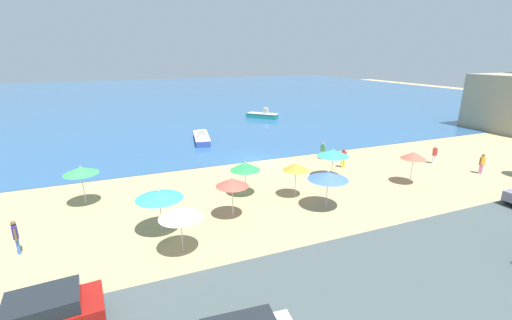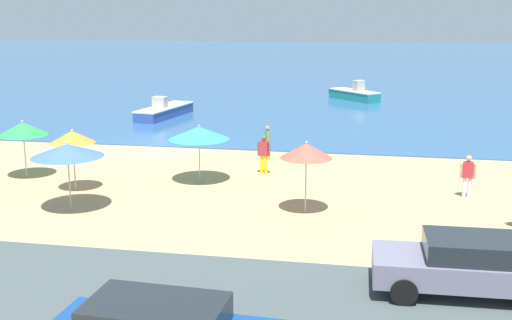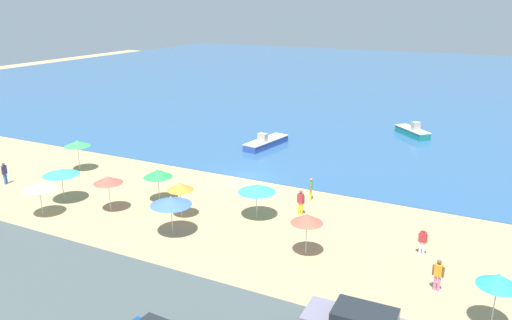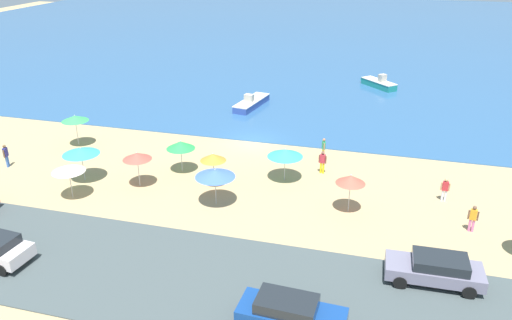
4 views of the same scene
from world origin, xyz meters
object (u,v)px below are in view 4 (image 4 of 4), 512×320
(beach_umbrella_9, at_px, (285,153))
(skiff_nearshore, at_px, (379,83))
(beach_umbrella_8, at_px, (68,169))
(beach_umbrella_3, at_px, (75,118))
(bather_4, at_px, (6,154))
(parked_car_0, at_px, (290,314))
(bather_0, at_px, (324,147))
(beach_umbrella_7, at_px, (351,179))
(beach_umbrella_6, at_px, (215,173))
(beach_umbrella_5, at_px, (213,157))
(beach_umbrella_2, at_px, (181,145))
(parked_car_4, at_px, (435,269))
(bather_3, at_px, (445,188))
(beach_umbrella_1, at_px, (137,156))
(skiff_offshore, at_px, (252,103))
(bather_1, at_px, (473,217))
(beach_umbrella_0, at_px, (81,151))

(beach_umbrella_9, height_order, skiff_nearshore, beach_umbrella_9)
(beach_umbrella_8, bearing_deg, beach_umbrella_3, 120.75)
(bather_4, height_order, parked_car_0, bather_4)
(bather_0, bearing_deg, beach_umbrella_7, -71.11)
(beach_umbrella_6, bearing_deg, bather_0, 58.27)
(beach_umbrella_5, xyz_separation_m, bather_0, (6.38, 6.49, -1.20))
(beach_umbrella_2, relative_size, parked_car_4, 0.52)
(beach_umbrella_9, xyz_separation_m, bather_3, (10.28, -0.32, -1.12))
(beach_umbrella_1, xyz_separation_m, skiff_offshore, (2.65, 18.35, -1.74))
(beach_umbrella_7, relative_size, skiff_offshore, 0.42)
(beach_umbrella_3, xyz_separation_m, beach_umbrella_5, (12.82, -3.93, -0.18))
(beach_umbrella_9, distance_m, parked_car_0, 14.35)
(beach_umbrella_2, xyz_separation_m, skiff_nearshore, (12.49, 25.84, -1.55))
(beach_umbrella_8, height_order, bather_1, beach_umbrella_8)
(bather_0, bearing_deg, beach_umbrella_1, -145.15)
(beach_umbrella_0, relative_size, beach_umbrella_5, 1.03)
(beach_umbrella_8, xyz_separation_m, beach_umbrella_9, (12.53, 5.98, -0.02))
(beach_umbrella_0, height_order, beach_umbrella_2, beach_umbrella_0)
(beach_umbrella_6, bearing_deg, beach_umbrella_8, -170.23)
(beach_umbrella_8, bearing_deg, bather_3, 13.94)
(beach_umbrella_1, xyz_separation_m, skiff_nearshore, (14.35, 28.67, -1.69))
(bather_4, bearing_deg, beach_umbrella_3, 61.91)
(parked_car_4, bearing_deg, parked_car_0, -141.06)
(beach_umbrella_3, xyz_separation_m, beach_umbrella_8, (4.64, -7.79, -0.25))
(beach_umbrella_3, distance_m, bather_0, 19.41)
(skiff_nearshore, bearing_deg, bather_0, -98.67)
(beach_umbrella_5, xyz_separation_m, bather_3, (14.63, 1.80, -1.21))
(beach_umbrella_8, xyz_separation_m, bather_0, (14.56, 10.35, -1.13))
(beach_umbrella_3, distance_m, beach_umbrella_7, 22.37)
(skiff_nearshore, bearing_deg, beach_umbrella_9, -101.65)
(beach_umbrella_1, xyz_separation_m, beach_umbrella_7, (13.76, 0.18, -0.01))
(bather_1, relative_size, bather_3, 1.03)
(parked_car_4, xyz_separation_m, skiff_nearshore, (-4.03, 34.34, -0.34))
(beach_umbrella_6, bearing_deg, bather_4, 175.39)
(beach_umbrella_5, height_order, beach_umbrella_6, beach_umbrella_6)
(beach_umbrella_0, height_order, bather_3, beach_umbrella_0)
(bather_1, xyz_separation_m, skiff_nearshore, (-6.31, 28.95, -0.43))
(beach_umbrella_3, height_order, bather_0, beach_umbrella_3)
(beach_umbrella_1, distance_m, beach_umbrella_9, 9.75)
(bather_0, relative_size, parked_car_4, 0.35)
(beach_umbrella_6, xyz_separation_m, bather_3, (13.69, 4.09, -1.22))
(beach_umbrella_7, height_order, bather_0, beach_umbrella_7)
(beach_umbrella_0, distance_m, bather_0, 17.20)
(beach_umbrella_9, bearing_deg, beach_umbrella_6, -127.68)
(bather_0, xyz_separation_m, skiff_nearshore, (3.18, 20.89, -0.41))
(bather_1, bearing_deg, beach_umbrella_6, -177.20)
(beach_umbrella_0, xyz_separation_m, skiff_nearshore, (18.39, 28.84, -1.65))
(beach_umbrella_1, height_order, beach_umbrella_7, beach_umbrella_7)
(beach_umbrella_6, xyz_separation_m, beach_umbrella_9, (3.40, 4.41, -0.10))
(beach_umbrella_3, xyz_separation_m, bather_4, (-2.62, -4.90, -1.32))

